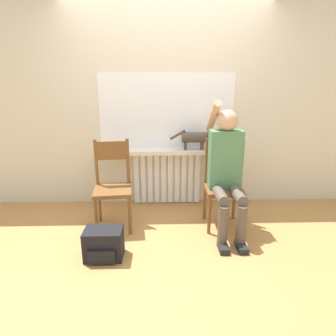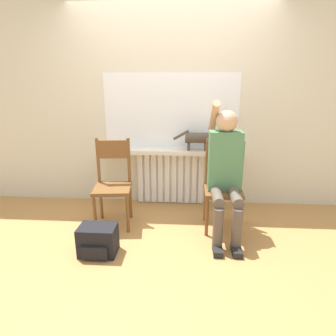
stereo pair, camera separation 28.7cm
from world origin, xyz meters
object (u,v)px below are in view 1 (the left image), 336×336
Objects in this scene: chair_left at (113,185)px; person at (226,166)px; cat at (196,137)px; chair_right at (223,184)px; backpack at (104,244)px.

person is (1.22, -0.11, 0.24)m from chair_left.
person reaches higher than cat.
chair_right is 0.69× the size of person.
backpack is (-0.00, -0.63, -0.36)m from chair_left.
chair_left is 1.81× the size of cat.
chair_right is at bearing -6.01° from chair_left.
cat is (-0.25, 0.65, 0.18)m from person.
chair_left is 1.22m from chair_right.
chair_right is at bearing 27.15° from backpack.
cat reaches higher than chair_right.
chair_left is at bearing -179.19° from chair_right.
person is at bearing 22.79° from backpack.
person is at bearing -11.29° from chair_left.
cat is at bearing 110.83° from person.
backpack is at bearing -157.21° from person.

